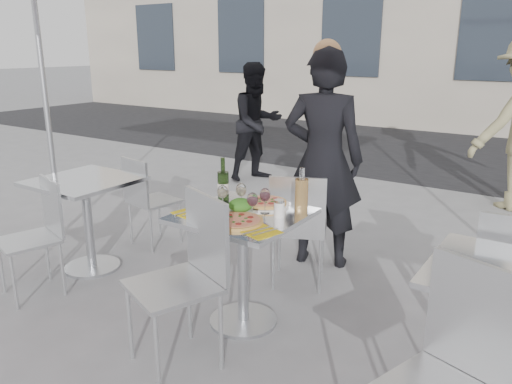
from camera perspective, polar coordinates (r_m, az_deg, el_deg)
The scene contains 25 objects.
ground at distance 3.38m, azimuth -1.45°, elevation -14.60°, with size 80.00×80.00×0.00m, color slate.
street_asphalt at distance 9.19m, azimuth 22.53°, elevation 4.13°, with size 24.00×5.00×0.00m, color black.
main_table at distance 3.14m, azimuth -1.53°, elevation -6.10°, with size 0.72×0.72×0.75m.
side_table_left at distance 4.14m, azimuth -18.80°, elevation -1.41°, with size 0.72×0.72×0.75m.
side_table_right at distance 2.66m, azimuth 26.70°, elevation -12.27°, with size 0.72×0.72×0.75m.
chair_far at distance 3.63m, azimuth 4.85°, elevation -3.36°, with size 0.53×0.53×0.88m.
chair_near at distance 2.79m, azimuth -7.70°, elevation -8.45°, with size 0.57×0.58×0.97m.
side_chair_lfar at distance 4.49m, azimuth -12.50°, elevation -0.30°, with size 0.43×0.44×0.82m.
side_chair_lnear at distance 3.89m, azimuth -23.51°, elevation -3.72°, with size 0.47×0.48×0.84m.
side_chair_rfar at distance 3.18m, azimuth 27.23°, elevation -8.09°, with size 0.44×0.45×0.88m.
side_chair_rnear at distance 2.12m, azimuth 22.19°, elevation -18.23°, with size 0.56×0.57×0.96m.
woman_diner at distance 4.00m, azimuth 7.68°, elevation 3.66°, with size 0.64×0.42×1.74m, color black.
pedestrian_a at distance 6.67m, azimuth 0.10°, elevation 7.97°, with size 0.75×0.59×1.55m, color black.
pizza_near at distance 2.90m, azimuth -2.21°, elevation -3.32°, with size 0.31×0.31×0.02m.
pizza_far at distance 3.21m, azimuth 1.14°, elevation -1.27°, with size 0.31×0.31×0.03m.
salad_plate at distance 3.08m, azimuth -1.77°, elevation -1.66°, with size 0.22×0.22×0.09m.
wine_bottle at distance 3.27m, azimuth -3.77°, elevation 0.83°, with size 0.08×0.08×0.29m.
carafe at distance 3.03m, azimuth 5.22°, elevation -0.40°, with size 0.08×0.08×0.29m.
sugar_shaker at distance 2.98m, azimuth 2.68°, elevation -1.89°, with size 0.06×0.06×0.11m.
wineglass_white_a at distance 3.11m, azimuth -3.85°, elevation -0.06°, with size 0.07×0.07×0.16m.
wineglass_white_b at distance 3.15m, azimuth -1.70°, elevation 0.16°, with size 0.07×0.07×0.16m.
wineglass_red_a at distance 2.95m, azimuth -0.41°, elevation -0.96°, with size 0.07×0.07×0.16m.
wineglass_red_b at distance 3.04m, azimuth 1.04°, elevation -0.42°, with size 0.07×0.07×0.16m.
napkin_left at distance 3.09m, azimuth -7.47°, elevation -2.33°, with size 0.21×0.21×0.01m.
napkin_right at distance 2.76m, azimuth 0.56°, elevation -4.54°, with size 0.23×0.23×0.01m.
Camera 1 is at (1.67, -2.37, 1.73)m, focal length 35.00 mm.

